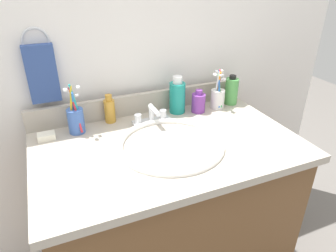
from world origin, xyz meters
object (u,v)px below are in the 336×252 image
object	(u,v)px
cup_blue_plastic	(76,119)
bottle_oil_amber	(110,110)
faucet	(151,117)
bottle_cream_purple	(198,102)
bottle_mouthwash_teal	(177,97)
soap_bar	(46,136)
bottle_toner_green	(231,91)
cup_white_ceramic	(218,97)
hand_towel	(42,74)

from	to	relation	value
cup_blue_plastic	bottle_oil_amber	bearing A→B (deg)	15.72
faucet	bottle_cream_purple	distance (m)	0.24
faucet	bottle_mouthwash_teal	xyz separation A→B (m)	(0.15, 0.06, 0.05)
cup_blue_plastic	soap_bar	bearing A→B (deg)	-174.71
bottle_toner_green	cup_white_ceramic	xyz separation A→B (m)	(-0.08, -0.02, -0.01)
bottle_mouthwash_teal	hand_towel	bearing A→B (deg)	171.56
bottle_mouthwash_teal	soap_bar	size ratio (longest dim) A/B	2.60
hand_towel	bottle_oil_amber	bearing A→B (deg)	-14.04
hand_towel	cup_blue_plastic	xyz separation A→B (m)	(0.09, -0.10, -0.16)
hand_towel	bottle_toner_green	distance (m)	0.82
bottle_toner_green	bottle_oil_amber	size ratio (longest dim) A/B	1.15
bottle_toner_green	soap_bar	xyz separation A→B (m)	(-0.83, -0.02, -0.05)
hand_towel	faucet	world-z (taller)	hand_towel
hand_towel	bottle_mouthwash_teal	size ratio (longest dim) A/B	1.32
bottle_mouthwash_teal	bottle_cream_purple	distance (m)	0.10
bottle_mouthwash_teal	cup_white_ceramic	distance (m)	0.19
hand_towel	cup_white_ceramic	bearing A→B (deg)	-8.47
hand_towel	cup_white_ceramic	world-z (taller)	hand_towel
hand_towel	soap_bar	world-z (taller)	hand_towel
cup_white_ceramic	bottle_oil_amber	bearing A→B (deg)	174.22
bottle_cream_purple	bottle_oil_amber	size ratio (longest dim) A/B	0.85
soap_bar	cup_white_ceramic	bearing A→B (deg)	0.10
bottle_toner_green	soap_bar	size ratio (longest dim) A/B	2.16
bottle_toner_green	cup_white_ceramic	size ratio (longest dim) A/B	0.77
faucet	cup_blue_plastic	size ratio (longest dim) A/B	0.80
bottle_mouthwash_teal	cup_blue_plastic	size ratio (longest dim) A/B	0.83
bottle_mouthwash_teal	bottle_toner_green	size ratio (longest dim) A/B	1.20
faucet	cup_blue_plastic	distance (m)	0.30
bottle_mouthwash_teal	bottle_oil_amber	bearing A→B (deg)	176.00
soap_bar	bottle_toner_green	bearing A→B (deg)	1.27
faucet	soap_bar	world-z (taller)	faucet
bottle_oil_amber	cup_blue_plastic	distance (m)	0.15
faucet	bottle_oil_amber	distance (m)	0.17
faucet	bottle_oil_amber	bearing A→B (deg)	152.15
bottle_mouthwash_teal	bottle_oil_amber	distance (m)	0.30
bottle_toner_green	soap_bar	bearing A→B (deg)	-178.73
bottle_toner_green	soap_bar	world-z (taller)	bottle_toner_green
bottle_cream_purple	faucet	bearing A→B (deg)	-173.51
cup_blue_plastic	cup_white_ceramic	bearing A→B (deg)	-0.86
bottle_oil_amber	soap_bar	size ratio (longest dim) A/B	1.88
hand_towel	bottle_cream_purple	xyz separation A→B (m)	(0.62, -0.11, -0.18)
bottle_toner_green	bottle_cream_purple	xyz separation A→B (m)	(-0.18, -0.02, -0.02)
cup_blue_plastic	bottle_toner_green	bearing A→B (deg)	0.61
faucet	bottle_oil_amber	size ratio (longest dim) A/B	1.33
cup_blue_plastic	hand_towel	bearing A→B (deg)	132.23
faucet	soap_bar	xyz separation A→B (m)	(-0.41, 0.03, -0.02)
hand_towel	bottle_mouthwash_teal	bearing A→B (deg)	-8.44
bottle_mouthwash_teal	soap_bar	world-z (taller)	bottle_mouthwash_teal
bottle_cream_purple	bottle_mouthwash_teal	bearing A→B (deg)	159.43
bottle_mouthwash_teal	bottle_toner_green	bearing A→B (deg)	-2.40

